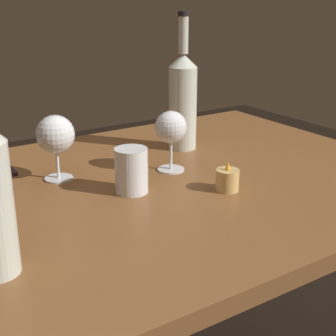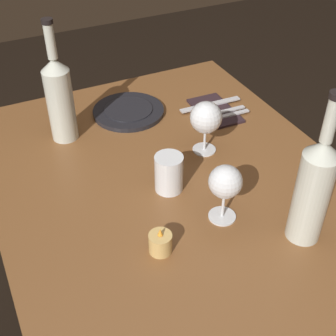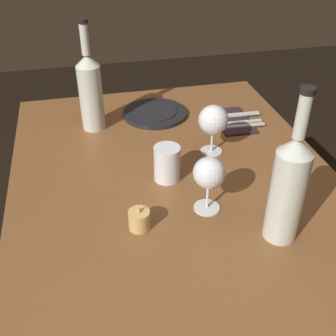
% 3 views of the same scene
% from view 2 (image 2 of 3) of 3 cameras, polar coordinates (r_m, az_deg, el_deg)
% --- Properties ---
extents(dining_table, '(1.30, 0.90, 0.74)m').
position_cam_2_polar(dining_table, '(1.23, 2.14, -6.80)').
color(dining_table, brown).
rests_on(dining_table, ground).
extents(wine_glass_left, '(0.08, 0.08, 0.15)m').
position_cam_2_polar(wine_glass_left, '(1.05, 7.02, -1.83)').
color(wine_glass_left, white).
rests_on(wine_glass_left, dining_table).
extents(wine_glass_right, '(0.09, 0.09, 0.15)m').
position_cam_2_polar(wine_glass_right, '(1.27, 4.67, 6.08)').
color(wine_glass_right, white).
rests_on(wine_glass_right, dining_table).
extents(wine_bottle, '(0.08, 0.08, 0.37)m').
position_cam_2_polar(wine_bottle, '(1.03, 17.35, -2.40)').
color(wine_bottle, silver).
rests_on(wine_bottle, dining_table).
extents(wine_bottle_second, '(0.08, 0.08, 0.35)m').
position_cam_2_polar(wine_bottle_second, '(1.34, -13.13, 8.44)').
color(wine_bottle_second, silver).
rests_on(wine_bottle_second, dining_table).
extents(water_tumbler, '(0.07, 0.07, 0.10)m').
position_cam_2_polar(water_tumbler, '(1.16, 0.11, -0.84)').
color(water_tumbler, white).
rests_on(water_tumbler, dining_table).
extents(votive_candle, '(0.05, 0.05, 0.07)m').
position_cam_2_polar(votive_candle, '(1.03, -0.94, -9.19)').
color(votive_candle, '#DBB266').
rests_on(votive_candle, dining_table).
extents(dinner_plate, '(0.22, 0.22, 0.02)m').
position_cam_2_polar(dinner_plate, '(1.49, -4.85, 6.95)').
color(dinner_plate, black).
rests_on(dinner_plate, dining_table).
extents(folded_napkin, '(0.19, 0.12, 0.01)m').
position_cam_2_polar(folded_napkin, '(1.50, 5.76, 6.99)').
color(folded_napkin, '#2D1E23').
rests_on(folded_napkin, dining_table).
extents(fork_inner, '(0.02, 0.18, 0.00)m').
position_cam_2_polar(fork_inner, '(1.48, 6.27, 6.75)').
color(fork_inner, silver).
rests_on(fork_inner, folded_napkin).
extents(fork_outer, '(0.02, 0.18, 0.00)m').
position_cam_2_polar(fork_outer, '(1.46, 6.77, 6.28)').
color(fork_outer, silver).
rests_on(fork_outer, folded_napkin).
extents(table_knife, '(0.03, 0.21, 0.00)m').
position_cam_2_polar(table_knife, '(1.52, 5.20, 7.74)').
color(table_knife, silver).
rests_on(table_knife, folded_napkin).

